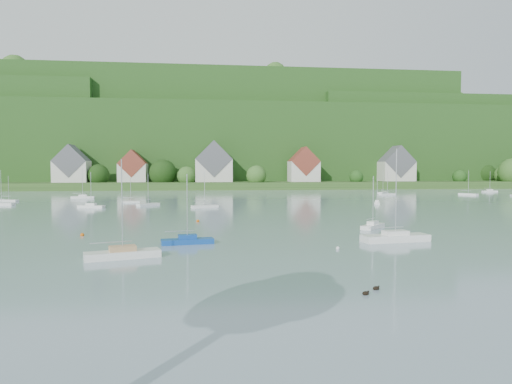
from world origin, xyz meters
TOP-DOWN VIEW (x-y plane):
  - far_shore_strip at (0.00, 200.00)m, footprint 600.00×60.00m
  - forested_ridge at (0.39, 268.57)m, footprint 620.00×181.22m
  - village_building_0 at (-55.00, 187.00)m, footprint 14.00×10.40m
  - village_building_1 at (-30.00, 189.00)m, footprint 12.00×9.36m
  - village_building_2 at (5.00, 188.00)m, footprint 16.00×11.44m
  - village_building_3 at (45.00, 186.00)m, footprint 13.00×10.40m
  - village_building_4 at (90.00, 190.00)m, footprint 15.00×10.40m
  - near_sailboat_1 at (-1.64, 37.14)m, footprint 6.10×2.52m
  - near_sailboat_2 at (-7.52, 29.33)m, footprint 7.29×3.96m
  - near_sailboat_3 at (24.54, 48.12)m, footprint 4.88×5.19m
  - near_sailboat_4 at (22.69, 36.06)m, footprint 8.33×3.31m
  - mooring_buoy_1 at (14.42, 31.74)m, footprint 0.40×0.40m
  - mooring_buoy_3 at (-0.68, 59.13)m, footprint 0.48×0.48m
  - mooring_buoy_5 at (-15.20, 44.94)m, footprint 0.50×0.50m
  - duck_pair at (11.69, 14.78)m, footprint 1.70×1.50m
  - far_sailboat_cluster at (4.69, 116.86)m, footprint 192.87×62.54m

SIDE VIEW (x-z plane):
  - mooring_buoy_1 at x=14.42m, z-range -0.20..0.20m
  - mooring_buoy_3 at x=-0.68m, z-range -0.24..0.24m
  - mooring_buoy_5 at x=-15.20m, z-range -0.25..0.25m
  - duck_pair at x=11.69m, z-range -0.06..0.29m
  - far_sailboat_cluster at x=4.69m, z-range -3.99..4.72m
  - near_sailboat_3 at x=24.54m, z-range -3.34..4.18m
  - near_sailboat_1 at x=-1.64m, z-range -3.56..4.43m
  - near_sailboat_2 at x=-7.52m, z-range -4.26..5.22m
  - near_sailboat_4 at x=22.69m, z-range -4.95..6.00m
  - far_shore_strip at x=0.00m, z-range 0.00..3.00m
  - village_building_1 at x=-30.00m, z-range 1.75..15.75m
  - village_building_3 at x=45.00m, z-range 1.68..17.18m
  - village_building_0 at x=-55.00m, z-range 1.51..17.51m
  - village_building_4 at x=90.00m, z-range 1.34..17.84m
  - village_building_2 at x=5.00m, z-range 1.27..19.27m
  - forested_ridge at x=0.39m, z-range -12.06..57.83m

